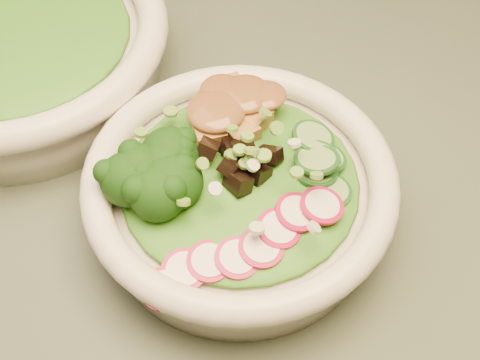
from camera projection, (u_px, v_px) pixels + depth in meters
name	position (u px, v px, depth m)	size (l,w,h in m)	color
dining_table	(313.00, 207.00, 0.72)	(1.20, 0.80, 0.75)	black
salad_bowl	(240.00, 194.00, 0.54)	(0.25, 0.25, 0.07)	silver
side_bowl	(16.00, 50.00, 0.64)	(0.30, 0.30, 0.08)	silver
lettuce_bed	(240.00, 179.00, 0.53)	(0.19, 0.19, 0.02)	#1D6114
side_lettuce	(10.00, 33.00, 0.62)	(0.20, 0.20, 0.02)	#1D6114
broccoli_florets	(165.00, 180.00, 0.51)	(0.07, 0.07, 0.04)	black
radish_slices	(257.00, 243.00, 0.49)	(0.10, 0.04, 0.02)	#A80C3E
cucumber_slices	(317.00, 162.00, 0.52)	(0.07, 0.07, 0.03)	#7CA85D
mushroom_heap	(238.00, 158.00, 0.52)	(0.07, 0.07, 0.04)	black
tofu_cubes	(230.00, 115.00, 0.55)	(0.08, 0.06, 0.03)	#A27C36
peanut_sauce	(230.00, 105.00, 0.54)	(0.07, 0.05, 0.01)	brown
scallion_garnish	(240.00, 162.00, 0.51)	(0.18, 0.18, 0.02)	#669A36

